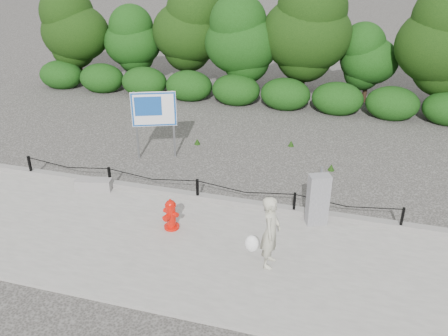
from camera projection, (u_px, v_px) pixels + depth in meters
ground at (198, 202)px, 12.35m from camera, size 90.00×90.00×0.00m
sidewalk at (169, 245)px, 10.62m from camera, size 14.00×4.00×0.08m
curb at (198, 196)px, 12.33m from camera, size 14.00×0.22×0.14m
chain_barrier at (197, 187)px, 12.14m from camera, size 10.06×0.06×0.60m
treeline at (292, 35)px, 18.56m from camera, size 20.48×3.70×4.82m
fire_hydrant at (171, 215)px, 11.00m from camera, size 0.46×0.46×0.77m
pedestrian at (269, 233)px, 9.63m from camera, size 0.69×0.59×1.61m
concrete_block at (94, 184)px, 12.73m from camera, size 1.00×0.53×0.31m
utility_cabinet at (318, 200)px, 11.07m from camera, size 0.56×0.46×1.42m
advertising_sign at (154, 112)px, 14.05m from camera, size 1.26×0.55×2.13m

